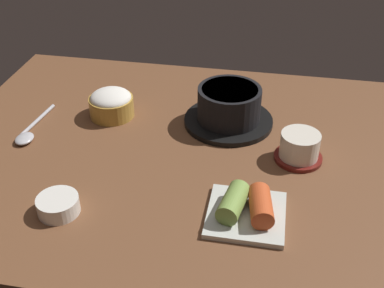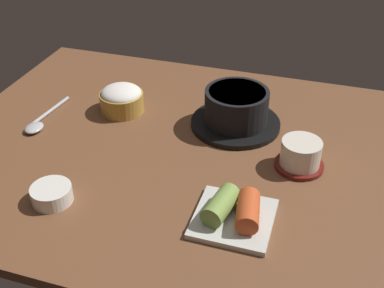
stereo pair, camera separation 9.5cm
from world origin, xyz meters
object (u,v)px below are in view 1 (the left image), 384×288
(rice_bowl, at_px, (111,103))
(tea_cup_with_saucer, at_px, (299,147))
(kimchi_plate, at_px, (247,209))
(stone_pot, at_px, (229,107))
(spoon, at_px, (28,133))
(side_bowl_near, at_px, (58,205))

(rice_bowl, xyz_separation_m, tea_cup_with_saucer, (0.41, -0.09, -0.00))
(tea_cup_with_saucer, height_order, kimchi_plate, tea_cup_with_saucer)
(stone_pot, height_order, spoon, stone_pot)
(kimchi_plate, bearing_deg, side_bowl_near, -171.85)
(stone_pot, height_order, kimchi_plate, stone_pot)
(stone_pot, xyz_separation_m, tea_cup_with_saucer, (0.15, -0.11, -0.01))
(stone_pot, bearing_deg, spoon, -162.62)
(side_bowl_near, bearing_deg, stone_pot, 53.65)
(rice_bowl, height_order, side_bowl_near, rice_bowl)
(stone_pot, bearing_deg, rice_bowl, -176.55)
(kimchi_plate, bearing_deg, rice_bowl, 139.63)
(kimchi_plate, xyz_separation_m, side_bowl_near, (-0.31, -0.04, -0.00))
(rice_bowl, height_order, kimchi_plate, rice_bowl)
(rice_bowl, distance_m, side_bowl_near, 0.32)
(stone_pot, xyz_separation_m, spoon, (-0.41, -0.13, -0.03))
(rice_bowl, xyz_separation_m, kimchi_plate, (0.32, -0.28, -0.01))
(rice_bowl, xyz_separation_m, spoon, (-0.15, -0.11, -0.02))
(rice_bowl, relative_size, tea_cup_with_saucer, 1.04)
(tea_cup_with_saucer, height_order, side_bowl_near, tea_cup_with_saucer)
(tea_cup_with_saucer, bearing_deg, spoon, -178.06)
(side_bowl_near, bearing_deg, tea_cup_with_saucer, 29.85)
(kimchi_plate, bearing_deg, spoon, 160.77)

